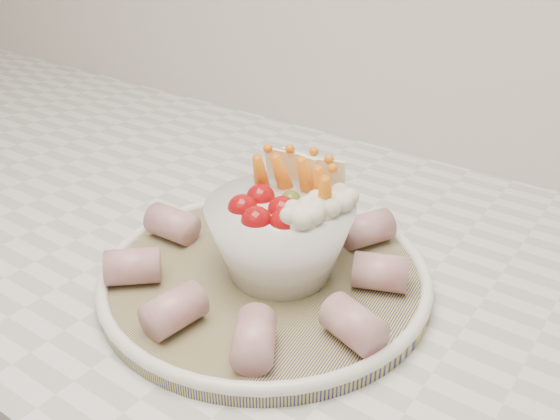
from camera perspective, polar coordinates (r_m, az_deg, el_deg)
The scene contains 3 objects.
serving_platter at distance 0.60m, azimuth -1.37°, elevation -6.03°, with size 0.35×0.35×0.02m.
veggie_bowl at distance 0.58m, azimuth 0.23°, elevation -2.07°, with size 0.14×0.14×0.11m.
cured_meat_rolls at distance 0.59m, azimuth -1.40°, elevation -4.36°, with size 0.29×0.28×0.03m.
Camera 1 is at (0.29, 0.99, 1.28)m, focal length 40.00 mm.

